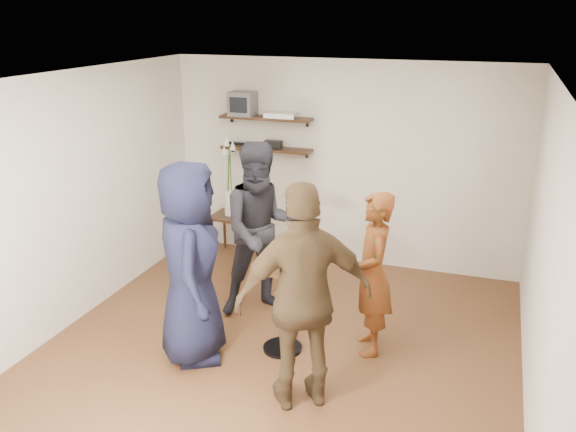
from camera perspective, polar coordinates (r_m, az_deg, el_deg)
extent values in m
cube|color=#4C2618|center=(6.05, -1.14, -12.90)|extent=(4.50, 5.00, 0.04)
cube|color=white|center=(5.18, -1.33, 12.83)|extent=(4.50, 5.00, 0.04)
cube|color=beige|center=(7.79, 5.26, 4.90)|extent=(4.50, 0.04, 2.60)
cube|color=beige|center=(3.46, -16.37, -14.47)|extent=(4.50, 0.04, 2.60)
cube|color=beige|center=(6.58, -20.10, 1.21)|extent=(0.04, 5.00, 2.60)
cube|color=beige|center=(5.19, 23.04, -3.76)|extent=(0.04, 5.00, 2.60)
cube|color=black|center=(7.84, -2.09, 9.16)|extent=(1.20, 0.25, 0.04)
cube|color=black|center=(7.91, -2.05, 6.30)|extent=(1.20, 0.25, 0.04)
cube|color=#59595B|center=(7.93, -4.24, 10.46)|extent=(0.32, 0.30, 0.30)
cube|color=silver|center=(7.75, -0.60, 9.42)|extent=(0.40, 0.24, 0.06)
cube|color=black|center=(7.86, -1.36, 6.73)|extent=(0.22, 0.10, 0.10)
cube|color=black|center=(8.10, -4.55, 6.78)|extent=(0.30, 0.05, 0.03)
cube|color=black|center=(8.15, -5.38, 0.00)|extent=(0.50, 0.50, 0.04)
cylinder|color=black|center=(8.16, -7.07, -2.14)|extent=(0.04, 0.04, 0.53)
cylinder|color=black|center=(8.01, -4.64, -2.47)|extent=(0.04, 0.04, 0.53)
cylinder|color=black|center=(8.48, -5.96, -1.29)|extent=(0.04, 0.04, 0.53)
cylinder|color=black|center=(8.33, -3.60, -1.58)|extent=(0.04, 0.04, 0.53)
cylinder|color=silver|center=(8.09, -5.42, 1.24)|extent=(0.15, 0.15, 0.33)
cylinder|color=#2A5E1B|center=(8.00, -5.62, 3.56)|extent=(0.01, 0.08, 0.61)
cone|color=white|center=(7.93, -5.97, 6.17)|extent=(0.08, 0.10, 0.13)
cylinder|color=#2A5E1B|center=(7.99, -5.37, 3.79)|extent=(0.04, 0.06, 0.67)
cone|color=white|center=(7.90, -5.20, 6.64)|extent=(0.12, 0.14, 0.14)
cylinder|color=#2A5E1B|center=(7.96, -5.55, 3.99)|extent=(0.11, 0.09, 0.73)
cone|color=white|center=(7.84, -5.74, 7.02)|extent=(0.14, 0.14, 0.14)
cylinder|color=black|center=(5.70, -0.53, -4.64)|extent=(0.50, 0.50, 0.04)
cylinder|color=black|center=(5.89, -0.52, -8.58)|extent=(0.07, 0.07, 0.84)
cylinder|color=black|center=(6.10, -0.51, -12.22)|extent=(0.38, 0.38, 0.03)
cylinder|color=silver|center=(5.67, -1.26, -4.54)|extent=(0.06, 0.06, 0.00)
cylinder|color=silver|center=(5.65, -1.26, -4.08)|extent=(0.01, 0.01, 0.09)
cylinder|color=silver|center=(5.61, -1.27, -3.10)|extent=(0.07, 0.07, 0.11)
cylinder|color=#D0BB55|center=(5.62, -1.27, -3.33)|extent=(0.06, 0.06, 0.06)
cylinder|color=silver|center=(5.65, -0.08, -4.61)|extent=(0.06, 0.06, 0.00)
cylinder|color=silver|center=(5.63, -0.08, -4.16)|extent=(0.01, 0.01, 0.09)
cylinder|color=silver|center=(5.59, -0.08, -3.19)|extent=(0.07, 0.07, 0.11)
cylinder|color=#D0BB55|center=(5.60, -0.08, -3.41)|extent=(0.06, 0.06, 0.06)
cylinder|color=silver|center=(5.77, -0.54, -4.13)|extent=(0.06, 0.06, 0.00)
cylinder|color=silver|center=(5.75, -0.54, -3.72)|extent=(0.01, 0.01, 0.09)
cylinder|color=silver|center=(5.71, -0.54, -2.85)|extent=(0.06, 0.06, 0.10)
cylinder|color=#D0BB55|center=(5.72, -0.54, -3.05)|extent=(0.06, 0.06, 0.06)
cylinder|color=silver|center=(5.68, -0.25, -4.48)|extent=(0.06, 0.06, 0.00)
cylinder|color=silver|center=(5.67, -0.25, -4.05)|extent=(0.01, 0.01, 0.09)
cylinder|color=silver|center=(5.63, -0.25, -3.12)|extent=(0.07, 0.07, 0.11)
cylinder|color=#D0BB55|center=(5.64, -0.25, -3.34)|extent=(0.06, 0.06, 0.06)
imported|color=#B21814|center=(5.80, 7.93, -5.39)|extent=(0.56, 0.68, 1.59)
imported|color=black|center=(6.45, -2.41, -1.31)|extent=(1.16, 1.11, 1.89)
imported|color=black|center=(5.65, -9.16, -4.40)|extent=(0.96, 1.11, 1.91)
imported|color=#46331E|center=(4.92, 1.55, -7.70)|extent=(1.21, 1.00, 1.93)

